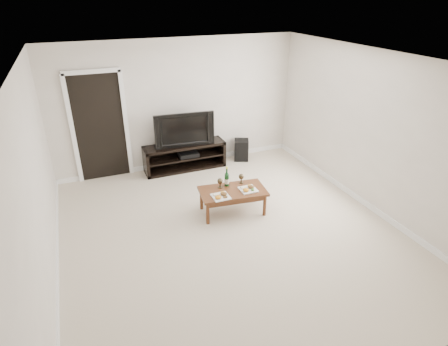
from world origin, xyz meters
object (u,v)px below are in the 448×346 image
media_console (185,157)px  coffee_table (233,201)px  television (183,128)px  subwoofer (241,150)px

media_console → coffee_table: 1.96m
media_console → television: bearing=0.0°
media_console → television: (0.00, 0.00, 0.62)m
television → subwoofer: size_ratio=2.63×
television → subwoofer: bearing=4.8°
coffee_table → media_console: bearing=97.2°
media_console → coffee_table: bearing=-82.8°
subwoofer → coffee_table: (-1.04, -1.94, -0.02)m
television → coffee_table: television is taller
media_console → television: size_ratio=1.40×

